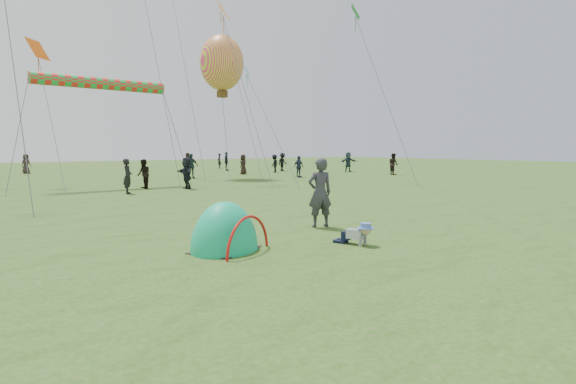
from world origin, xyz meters
TOP-DOWN VIEW (x-y plane):
  - ground at (0.00, 0.00)m, footprint 140.00×140.00m
  - crawling_toddler at (-0.71, 0.63)m, footprint 0.66×0.80m
  - popup_tent at (-3.32, 2.03)m, footprint 2.02×1.88m
  - standing_adult at (0.16, 2.82)m, footprint 0.80×0.66m
  - crowd_person_0 at (-0.83, 15.08)m, footprint 0.60×0.71m
  - crowd_person_1 at (0.74, 17.16)m, footprint 0.63×0.79m
  - crowd_person_2 at (6.46, 23.11)m, footprint 1.08×0.55m
  - crowd_person_3 at (15.64, 25.40)m, footprint 1.18×1.02m
  - crowd_person_4 at (11.74, 34.39)m, footprint 0.98×0.83m
  - crowd_person_5 at (21.35, 21.96)m, footprint 1.74×0.93m
  - crowd_person_7 at (21.00, 16.66)m, footprint 0.93×1.03m
  - crowd_person_8 at (14.06, 30.88)m, footprint 0.89×1.12m
  - crowd_person_9 at (17.70, 26.89)m, footprint 1.21×0.85m
  - crowd_person_10 at (12.00, 24.80)m, footprint 0.61×0.86m
  - crowd_person_11 at (2.53, 15.78)m, footprint 0.59×1.58m
  - crowd_person_12 at (16.03, 35.66)m, footprint 0.62×0.69m
  - crowd_person_14 at (13.12, 19.11)m, footprint 0.94×0.43m
  - crowd_person_16 at (-1.70, 37.15)m, footprint 0.96×0.85m
  - balloon_kite at (8.51, 22.11)m, footprint 3.10×3.10m
  - rainbow_tube_kite at (-0.59, 19.38)m, footprint 6.88×0.64m
  - diamond_kite_0 at (-2.93, 22.88)m, footprint 1.38×1.38m
  - diamond_kite_1 at (6.41, 18.28)m, footprint 1.36×1.36m
  - diamond_kite_2 at (8.49, 22.15)m, footprint 0.80×0.80m
  - diamond_kite_3 at (13.49, 14.03)m, footprint 1.05×1.05m
  - diamond_kite_4 at (7.26, 17.05)m, footprint 0.78×0.78m

SIDE VIEW (x-z plane):
  - ground at x=0.00m, z-range 0.00..0.00m
  - popup_tent at x=-3.32m, z-range -1.05..1.05m
  - crawling_toddler at x=-0.71m, z-range 0.00..0.53m
  - crowd_person_12 at x=16.03m, z-range 0.00..1.58m
  - crowd_person_3 at x=15.64m, z-range 0.00..1.58m
  - crowd_person_1 at x=0.74m, z-range 0.00..1.58m
  - crowd_person_14 at x=13.12m, z-range 0.00..1.58m
  - crowd_person_10 at x=12.00m, z-range 0.00..1.63m
  - crowd_person_16 at x=-1.70m, z-range 0.00..1.66m
  - crowd_person_0 at x=-0.83m, z-range 0.00..1.66m
  - crowd_person_11 at x=2.53m, z-range 0.00..1.67m
  - crowd_person_4 at x=11.74m, z-range 0.00..1.69m
  - crowd_person_9 at x=17.70m, z-range 0.00..1.70m
  - crowd_person_7 at x=21.00m, z-range 0.00..1.74m
  - crowd_person_2 at x=6.46m, z-range 0.00..1.76m
  - crowd_person_8 at x=14.06m, z-range 0.00..1.77m
  - crowd_person_5 at x=21.35m, z-range 0.00..1.79m
  - standing_adult at x=0.16m, z-range 0.00..1.89m
  - rainbow_tube_kite at x=-0.59m, z-range 5.30..5.94m
  - diamond_kite_4 at x=7.26m, z-range 6.46..7.10m
  - diamond_kite_0 at x=-2.93m, z-range 7.13..8.26m
  - balloon_kite at x=8.51m, z-range 5.74..10.09m
  - diamond_kite_1 at x=6.41m, z-range 9.93..11.04m
  - diamond_kite_3 at x=13.49m, z-range 10.27..11.13m
  - diamond_kite_2 at x=8.49m, z-range 11.53..12.18m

